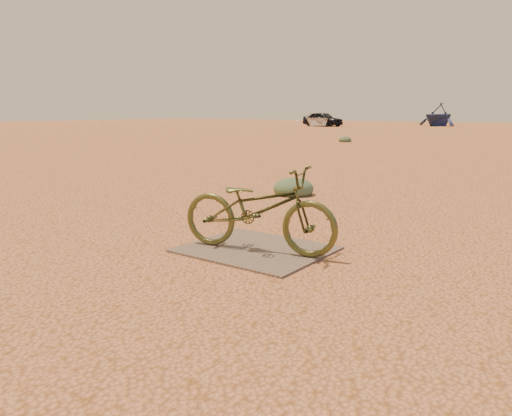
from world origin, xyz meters
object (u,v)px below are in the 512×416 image
Objects in this scene: car at (323,119)px; boat_far_left at (439,114)px; plywood_board at (256,249)px; bicycle at (258,209)px; boat_near_left at (319,119)px.

boat_far_left is at bearing -44.68° from car.
boat_far_left is (-10.79, 42.63, 1.03)m from plywood_board.
bicycle is 0.45× the size of car.
bicycle is 44.04m from boat_far_left.
plywood_board is 0.38× the size of car.
car is 0.62× the size of boat_near_left.
boat_far_left is at bearing 104.21° from plywood_board.
car reaches higher than boat_near_left.
boat_near_left is (-19.71, 36.64, 0.61)m from plywood_board.
plywood_board is at bearing 40.97° from bicycle.
boat_near_left is at bearing -130.08° from boat_far_left.
car is at bearing -124.67° from boat_far_left.
boat_far_left is (-10.86, 42.68, 0.59)m from bicycle.
car is (-19.02, 36.00, 0.17)m from bicycle.
car reaches higher than bicycle.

